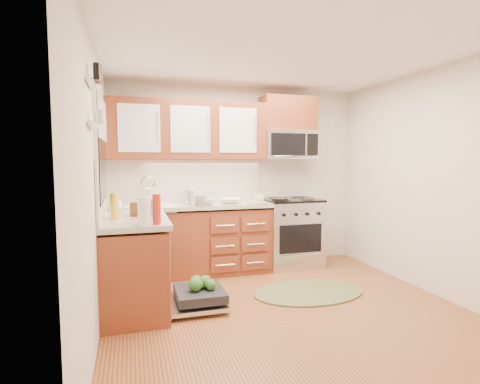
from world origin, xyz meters
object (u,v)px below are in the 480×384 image
object	(u,v)px
skillet	(279,200)
cup	(260,198)
bowl_a	(230,201)
bowl_b	(205,202)
paper_towel_roll	(144,211)
stock_pot	(199,201)
range	(291,232)
dishwasher	(196,298)
cutting_board	(256,203)
sink	(149,215)
rug	(309,292)
microwave	(288,145)
upper_cabinets	(188,130)

from	to	relation	value
skillet	cup	bearing A→B (deg)	133.61
skillet	bowl_a	world-z (taller)	bowl_a
bowl_b	skillet	bearing A→B (deg)	-4.11
skillet	paper_towel_roll	size ratio (longest dim) A/B	0.87
stock_pot	range	bearing A→B (deg)	8.96
dishwasher	cutting_board	world-z (taller)	cutting_board
stock_pot	bowl_a	bearing A→B (deg)	13.70
sink	dishwasher	xyz separation A→B (m)	(0.39, -1.12, -0.70)
range	cup	world-z (taller)	cup
bowl_a	bowl_b	world-z (taller)	bowl_b
dishwasher	rug	world-z (taller)	dishwasher
microwave	bowl_a	size ratio (longest dim) A/B	2.73
skillet	bowl_a	bearing A→B (deg)	167.09
stock_pot	paper_towel_roll	bearing A→B (deg)	-119.58
sink	paper_towel_roll	world-z (taller)	paper_towel_roll
skillet	cutting_board	bearing A→B (deg)	172.48
cutting_board	paper_towel_roll	distance (m)	1.91
dishwasher	cup	world-z (taller)	cup
microwave	skillet	bearing A→B (deg)	-127.12
range	bowl_a	distance (m)	1.03
rug	skillet	distance (m)	1.26
rug	bowl_a	xyz separation A→B (m)	(-0.66, 0.96, 0.95)
rug	stock_pot	distance (m)	1.69
stock_pot	bowl_a	distance (m)	0.44
rug	cup	bearing A→B (deg)	102.61
bowl_b	range	bearing A→B (deg)	8.17
sink	skillet	distance (m)	1.68
rug	bowl_a	bearing A→B (deg)	124.38
skillet	bowl_b	size ratio (longest dim) A/B	0.79
range	cup	distance (m)	0.69
upper_cabinets	bowl_b	bearing A→B (deg)	-64.95
microwave	skillet	distance (m)	0.86
dishwasher	paper_towel_roll	xyz separation A→B (m)	(-0.50, -0.32, 0.95)
microwave	rug	world-z (taller)	microwave
cutting_board	bowl_a	size ratio (longest dim) A/B	0.96
paper_towel_roll	bowl_a	world-z (taller)	paper_towel_roll
skillet	bowl_a	distance (m)	0.64
range	skillet	xyz separation A→B (m)	(-0.28, -0.25, 0.50)
range	dishwasher	xyz separation A→B (m)	(-1.54, -1.13, -0.38)
range	paper_towel_roll	bearing A→B (deg)	-144.55
sink	paper_towel_roll	size ratio (longest dim) A/B	2.50
cup	upper_cabinets	bearing A→B (deg)	168.68
range	bowl_b	bearing A→B (deg)	-171.83
paper_towel_roll	bowl_a	xyz separation A→B (m)	(1.13, 1.34, -0.09)
cutting_board	dishwasher	bearing A→B (deg)	-136.13
paper_towel_roll	bowl_b	distance (m)	1.49
cup	dishwasher	bearing A→B (deg)	-134.20
dishwasher	stock_pot	world-z (taller)	stock_pot
sink	bowl_b	bearing A→B (deg)	-14.10
skillet	bowl_b	world-z (taller)	bowl_b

